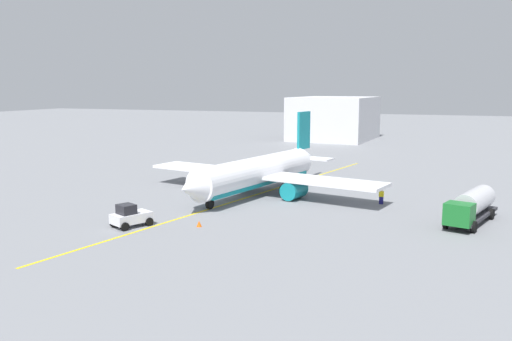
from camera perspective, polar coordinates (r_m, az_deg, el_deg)
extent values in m
plane|color=slate|center=(65.24, 0.00, -2.60)|extent=(400.00, 400.00, 0.00)
cylinder|color=white|center=(64.73, 0.00, -0.16)|extent=(22.19, 8.36, 3.64)
cube|color=teal|center=(64.90, 0.00, -1.03)|extent=(20.86, 7.45, 1.02)
cone|color=white|center=(55.09, -6.94, -1.84)|extent=(3.74, 4.08, 3.50)
cone|color=white|center=(75.61, 5.30, 1.41)|extent=(4.84, 3.96, 3.10)
cube|color=teal|center=(74.66, 5.12, 4.29)|extent=(3.20, 1.05, 5.20)
cube|color=white|center=(75.07, 5.08, 1.38)|extent=(4.18, 8.72, 0.24)
cube|color=white|center=(65.64, 0.48, -0.43)|extent=(11.61, 31.88, 0.36)
cylinder|color=teal|center=(62.56, 4.10, -2.09)|extent=(3.58, 2.75, 2.10)
cylinder|color=teal|center=(68.12, -3.58, -1.17)|extent=(3.58, 2.75, 2.10)
cylinder|color=#4C4C51|center=(57.73, -4.96, -3.01)|extent=(0.24, 0.24, 1.18)
cylinder|color=black|center=(57.86, -4.95, -3.58)|extent=(1.16, 0.63, 1.10)
cylinder|color=#4C4C51|center=(65.36, 2.87, -1.58)|extent=(0.24, 0.24, 1.18)
cylinder|color=black|center=(65.47, 2.87, -2.08)|extent=(1.16, 0.63, 1.10)
cylinder|color=#4C4C51|center=(68.08, -0.91, -1.14)|extent=(0.24, 0.24, 1.18)
cylinder|color=black|center=(68.18, -0.91, -1.63)|extent=(1.16, 0.63, 1.10)
cube|color=#2D2D33|center=(56.19, 22.08, -4.45)|extent=(9.74, 5.11, 0.30)
cube|color=#196B28|center=(51.92, 20.88, -4.37)|extent=(2.61, 2.88, 2.00)
cube|color=black|center=(50.99, 20.61, -4.13)|extent=(0.73, 1.96, 0.90)
cylinder|color=silver|center=(56.48, 22.32, -3.04)|extent=(7.00, 4.11, 2.30)
cylinder|color=black|center=(52.24, 22.25, -5.61)|extent=(1.15, 0.65, 1.10)
cylinder|color=black|center=(52.90, 19.63, -5.28)|extent=(1.15, 0.65, 1.10)
cylinder|color=black|center=(58.13, 23.86, -4.27)|extent=(1.15, 0.65, 1.10)
cylinder|color=black|center=(58.72, 21.49, -4.00)|extent=(1.15, 0.65, 1.10)
cube|color=silver|center=(51.90, -13.17, -4.92)|extent=(4.11, 3.36, 0.90)
cube|color=black|center=(51.45, -13.69, -4.03)|extent=(1.95, 2.05, 0.90)
cylinder|color=black|center=(53.49, -12.51, -4.98)|extent=(0.85, 0.62, 0.80)
cylinder|color=black|center=(51.84, -11.35, -5.39)|extent=(0.85, 0.62, 0.80)
cylinder|color=black|center=(52.23, -14.95, -5.41)|extent=(0.85, 0.62, 0.80)
cylinder|color=black|center=(50.54, -13.84, -5.85)|extent=(0.85, 0.62, 0.80)
cube|color=navy|center=(61.71, 13.23, -3.12)|extent=(0.34, 0.45, 0.85)
cube|color=yellow|center=(61.56, 13.25, -2.46)|extent=(0.38, 0.53, 0.60)
sphere|color=tan|center=(61.48, 13.27, -2.05)|extent=(0.24, 0.24, 0.24)
cone|color=#F2590F|center=(50.86, -6.10, -5.68)|extent=(0.51, 0.51, 0.56)
cube|color=silver|center=(134.74, 8.37, 5.55)|extent=(23.92, 19.72, 10.46)
cube|color=#4C515B|center=(137.70, 4.75, 5.03)|extent=(15.74, 1.44, 6.90)
cube|color=yellow|center=(65.24, 0.00, -2.60)|extent=(62.39, 14.30, 0.01)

